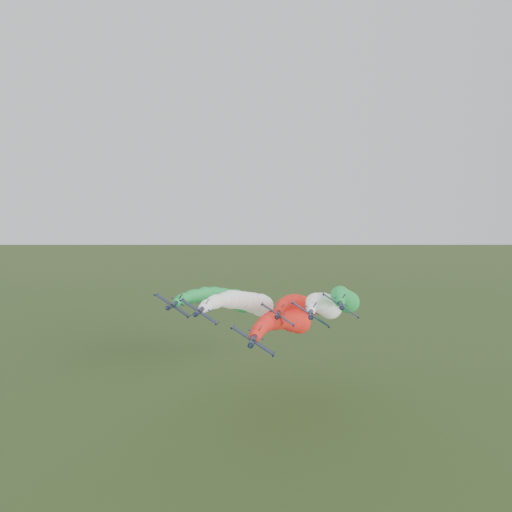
{
  "coord_description": "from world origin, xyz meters",
  "views": [
    {
      "loc": [
        14.43,
        -96.8,
        62.23
      ],
      "look_at": [
        1.77,
        8.42,
        53.2
      ],
      "focal_mm": 35.0,
      "sensor_mm": 36.0,
      "label": 1
    }
  ],
  "objects_px": {
    "jet_outer_right": "(344,299)",
    "jet_trail": "(299,305)",
    "jet_inner_left": "(249,303)",
    "jet_lead": "(288,321)",
    "jet_outer_left": "(228,299)",
    "jet_inner_right": "(324,305)"
  },
  "relations": [
    {
      "from": "jet_inner_left",
      "to": "jet_inner_right",
      "type": "xyz_separation_m",
      "value": [
        23.38,
        3.22,
        -0.69
      ]
    },
    {
      "from": "jet_inner_right",
      "to": "jet_outer_left",
      "type": "xyz_separation_m",
      "value": [
        -31.14,
        2.82,
        0.73
      ]
    },
    {
      "from": "jet_inner_left",
      "to": "jet_outer_left",
      "type": "distance_m",
      "value": 9.83
    },
    {
      "from": "jet_lead",
      "to": "jet_inner_right",
      "type": "xyz_separation_m",
      "value": [
        10.5,
        16.92,
        1.68
      ]
    },
    {
      "from": "jet_lead",
      "to": "jet_outer_right",
      "type": "distance_m",
      "value": 27.1
    },
    {
      "from": "jet_inner_left",
      "to": "jet_outer_right",
      "type": "height_order",
      "value": "jet_outer_right"
    },
    {
      "from": "jet_inner_left",
      "to": "jet_outer_left",
      "type": "xyz_separation_m",
      "value": [
        -7.76,
        6.03,
        0.04
      ]
    },
    {
      "from": "jet_inner_left",
      "to": "jet_outer_right",
      "type": "relative_size",
      "value": 1.0
    },
    {
      "from": "jet_lead",
      "to": "jet_inner_left",
      "type": "height_order",
      "value": "jet_inner_left"
    },
    {
      "from": "jet_lead",
      "to": "jet_trail",
      "type": "distance_m",
      "value": 27.93
    },
    {
      "from": "jet_inner_right",
      "to": "jet_outer_right",
      "type": "distance_m",
      "value": 7.64
    },
    {
      "from": "jet_lead",
      "to": "jet_inner_left",
      "type": "relative_size",
      "value": 1.0
    },
    {
      "from": "jet_outer_right",
      "to": "jet_trail",
      "type": "relative_size",
      "value": 1.0
    },
    {
      "from": "jet_outer_left",
      "to": "jet_outer_right",
      "type": "bearing_deg",
      "value": 2.02
    },
    {
      "from": "jet_lead",
      "to": "jet_outer_right",
      "type": "bearing_deg",
      "value": 51.45
    },
    {
      "from": "jet_outer_right",
      "to": "jet_trail",
      "type": "bearing_deg",
      "value": 154.87
    },
    {
      "from": "jet_lead",
      "to": "jet_outer_left",
      "type": "height_order",
      "value": "jet_outer_left"
    },
    {
      "from": "jet_inner_left",
      "to": "jet_outer_left",
      "type": "bearing_deg",
      "value": 142.14
    },
    {
      "from": "jet_outer_left",
      "to": "jet_trail",
      "type": "height_order",
      "value": "jet_outer_left"
    },
    {
      "from": "jet_inner_left",
      "to": "jet_outer_right",
      "type": "bearing_deg",
      "value": 13.93
    },
    {
      "from": "jet_outer_right",
      "to": "jet_trail",
      "type": "distance_m",
      "value": 16.33
    },
    {
      "from": "jet_outer_right",
      "to": "jet_outer_left",
      "type": "bearing_deg",
      "value": -177.98
    }
  ]
}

